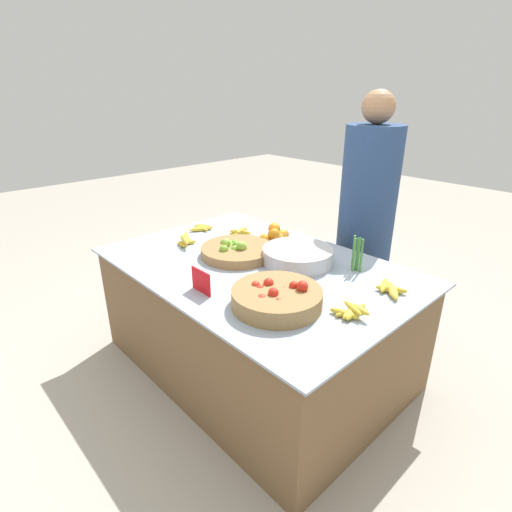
# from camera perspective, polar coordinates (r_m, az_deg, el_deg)

# --- Properties ---
(ground_plane) EXTENTS (12.00, 12.00, 0.00)m
(ground_plane) POSITION_cam_1_polar(r_m,az_deg,el_deg) (2.54, 0.00, -15.03)
(ground_plane) COLOR #ADA599
(market_table) EXTENTS (1.70, 1.15, 0.66)m
(market_table) POSITION_cam_1_polar(r_m,az_deg,el_deg) (2.35, 0.00, -8.61)
(market_table) COLOR brown
(market_table) RESTS_ON ground_plane
(lime_bowl) EXTENTS (0.43, 0.43, 0.10)m
(lime_bowl) POSITION_cam_1_polar(r_m,az_deg,el_deg) (2.31, -2.69, 0.80)
(lime_bowl) COLOR olive
(lime_bowl) RESTS_ON market_table
(tomato_basket) EXTENTS (0.40, 0.40, 0.12)m
(tomato_basket) POSITION_cam_1_polar(r_m,az_deg,el_deg) (1.77, 2.93, -5.95)
(tomato_basket) COLOR olive
(tomato_basket) RESTS_ON market_table
(orange_pile) EXTENTS (0.14, 0.22, 0.13)m
(orange_pile) POSITION_cam_1_polar(r_m,az_deg,el_deg) (2.50, 2.82, 3.02)
(orange_pile) COLOR orange
(orange_pile) RESTS_ON market_table
(metal_bowl) EXTENTS (0.39, 0.39, 0.09)m
(metal_bowl) POSITION_cam_1_polar(r_m,az_deg,el_deg) (2.21, 5.96, 0.01)
(metal_bowl) COLOR #B7B7BF
(metal_bowl) RESTS_ON market_table
(price_sign) EXTENTS (0.14, 0.01, 0.12)m
(price_sign) POSITION_cam_1_polar(r_m,az_deg,el_deg) (1.90, -7.85, -3.60)
(price_sign) COLOR red
(price_sign) RESTS_ON market_table
(veg_bundle) EXTENTS (0.07, 0.05, 0.18)m
(veg_bundle) POSITION_cam_1_polar(r_m,az_deg,el_deg) (2.16, 14.24, 0.24)
(veg_bundle) COLOR #428438
(veg_bundle) RESTS_ON market_table
(banana_bunch_back_center) EXTENTS (0.16, 0.18, 0.05)m
(banana_bunch_back_center) POSITION_cam_1_polar(r_m,az_deg,el_deg) (1.76, 13.58, -7.68)
(banana_bunch_back_center) COLOR gold
(banana_bunch_back_center) RESTS_ON market_table
(banana_bunch_middle_left) EXTENTS (0.19, 0.14, 0.06)m
(banana_bunch_middle_left) POSITION_cam_1_polar(r_m,az_deg,el_deg) (2.50, -10.03, 2.21)
(banana_bunch_middle_left) COLOR gold
(banana_bunch_middle_left) RESTS_ON market_table
(banana_bunch_front_left) EXTENTS (0.14, 0.17, 0.03)m
(banana_bunch_front_left) POSITION_cam_1_polar(r_m,az_deg,el_deg) (2.76, -7.70, 4.01)
(banana_bunch_front_left) COLOR gold
(banana_bunch_front_left) RESTS_ON market_table
(banana_bunch_middle_right) EXTENTS (0.17, 0.17, 0.03)m
(banana_bunch_middle_right) POSITION_cam_1_polar(r_m,az_deg,el_deg) (2.00, 18.61, -4.47)
(banana_bunch_middle_right) COLOR gold
(banana_bunch_middle_right) RESTS_ON market_table
(banana_bunch_front_center) EXTENTS (0.14, 0.16, 0.06)m
(banana_bunch_front_center) POSITION_cam_1_polar(r_m,az_deg,el_deg) (2.62, -2.30, 3.32)
(banana_bunch_front_center) COLOR gold
(banana_bunch_front_center) RESTS_ON market_table
(vendor_person) EXTENTS (0.36, 0.36, 1.56)m
(vendor_person) POSITION_cam_1_polar(r_m,az_deg,el_deg) (2.73, 15.31, 3.96)
(vendor_person) COLOR navy
(vendor_person) RESTS_ON ground_plane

